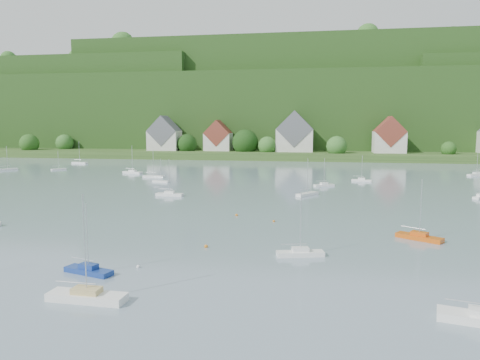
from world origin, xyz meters
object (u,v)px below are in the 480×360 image
object	(u,v)px
near_sailboat_1	(89,270)
near_sailboat_3	(300,252)
near_sailboat_2	(87,296)
near_sailboat_5	(419,237)

from	to	relation	value
near_sailboat_1	near_sailboat_3	distance (m)	23.57
near_sailboat_2	near_sailboat_5	distance (m)	42.84
near_sailboat_2	near_sailboat_3	xyz separation A→B (m)	(17.90, 16.78, -0.06)
near_sailboat_1	near_sailboat_2	distance (m)	7.64
near_sailboat_2	near_sailboat_3	world-z (taller)	near_sailboat_2
near_sailboat_5	near_sailboat_1	bearing A→B (deg)	-117.41
near_sailboat_2	near_sailboat_5	bearing A→B (deg)	41.06
near_sailboat_1	near_sailboat_3	xyz separation A→B (m)	(21.36, 9.97, 0.00)
near_sailboat_5	near_sailboat_2	bearing A→B (deg)	-107.15
near_sailboat_2	near_sailboat_1	bearing A→B (deg)	119.04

